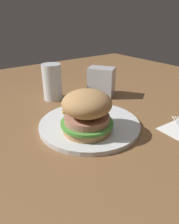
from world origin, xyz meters
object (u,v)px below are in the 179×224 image
fries_pile (79,110)px  drink_glass (52,84)px  plate (90,124)px  sandwich (87,111)px  napkin_dispenser (101,82)px

fries_pile → drink_glass: drink_glass is taller
plate → sandwich: sandwich is taller
fries_pile → napkin_dispenser: (0.08, -0.16, 0.04)m
fries_pile → napkin_dispenser: size_ratio=0.98×
plate → drink_glass: (0.24, -0.01, 0.05)m
plate → napkin_dispenser: bearing=-47.1°
sandwich → drink_glass: (0.27, -0.04, -0.01)m
fries_pile → napkin_dispenser: bearing=-61.7°
fries_pile → plate: bearing=168.3°
sandwich → fries_pile: (0.11, -0.05, -0.05)m
napkin_dispenser → drink_glass: bearing=-149.6°
drink_glass → fries_pile: bearing=-179.7°
plate → napkin_dispenser: size_ratio=2.60×
plate → fries_pile: size_ratio=2.64×
fries_pile → drink_glass: size_ratio=0.83×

